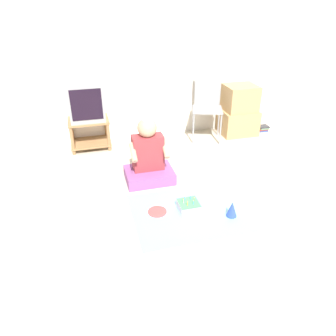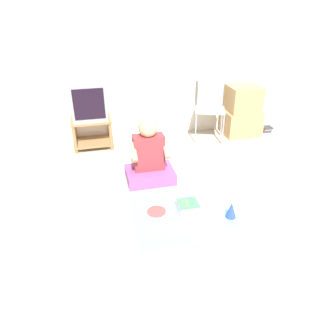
{
  "view_description": "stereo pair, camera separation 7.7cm",
  "coord_description": "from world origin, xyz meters",
  "px_view_note": "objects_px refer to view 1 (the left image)",
  "views": [
    {
      "loc": [
        -1.59,
        -2.77,
        2.09
      ],
      "look_at": [
        -0.77,
        0.26,
        0.35
      ],
      "focal_mm": 35.0,
      "sensor_mm": 36.0,
      "label": 1
    },
    {
      "loc": [
        -1.51,
        -2.79,
        2.09
      ],
      "look_at": [
        -0.77,
        0.26,
        0.35
      ],
      "focal_mm": 35.0,
      "sensor_mm": 36.0,
      "label": 2
    }
  ],
  "objects_px": {
    "tv": "(86,102)",
    "book_pile": "(263,128)",
    "person_seated": "(148,158)",
    "party_hat_blue": "(232,209)",
    "cardboard_box_stack": "(239,111)",
    "birthday_cake": "(189,206)",
    "paper_plate": "(157,212)",
    "folding_chair": "(207,102)"
  },
  "relations": [
    {
      "from": "tv",
      "to": "book_pile",
      "type": "relative_size",
      "value": 3.04
    },
    {
      "from": "person_seated",
      "to": "party_hat_blue",
      "type": "relative_size",
      "value": 5.09
    },
    {
      "from": "person_seated",
      "to": "party_hat_blue",
      "type": "xyz_separation_m",
      "value": [
        0.66,
        -0.96,
        -0.2
      ]
    },
    {
      "from": "person_seated",
      "to": "party_hat_blue",
      "type": "bearing_deg",
      "value": -55.26
    },
    {
      "from": "person_seated",
      "to": "cardboard_box_stack",
      "type": "bearing_deg",
      "value": 32.24
    },
    {
      "from": "cardboard_box_stack",
      "to": "book_pile",
      "type": "relative_size",
      "value": 4.52
    },
    {
      "from": "birthday_cake",
      "to": "paper_plate",
      "type": "height_order",
      "value": "birthday_cake"
    },
    {
      "from": "folding_chair",
      "to": "birthday_cake",
      "type": "distance_m",
      "value": 2.06
    },
    {
      "from": "paper_plate",
      "to": "person_seated",
      "type": "bearing_deg",
      "value": 84.84
    },
    {
      "from": "birthday_cake",
      "to": "party_hat_blue",
      "type": "height_order",
      "value": "party_hat_blue"
    },
    {
      "from": "book_pile",
      "to": "person_seated",
      "type": "xyz_separation_m",
      "value": [
        -2.15,
        -1.03,
        0.25
      ]
    },
    {
      "from": "birthday_cake",
      "to": "paper_plate",
      "type": "relative_size",
      "value": 1.07
    },
    {
      "from": "folding_chair",
      "to": "birthday_cake",
      "type": "relative_size",
      "value": 4.54
    },
    {
      "from": "cardboard_box_stack",
      "to": "book_pile",
      "type": "height_order",
      "value": "cardboard_box_stack"
    },
    {
      "from": "paper_plate",
      "to": "party_hat_blue",
      "type": "bearing_deg",
      "value": -19.86
    },
    {
      "from": "birthday_cake",
      "to": "party_hat_blue",
      "type": "relative_size",
      "value": 1.27
    },
    {
      "from": "party_hat_blue",
      "to": "paper_plate",
      "type": "bearing_deg",
      "value": 160.14
    },
    {
      "from": "cardboard_box_stack",
      "to": "party_hat_blue",
      "type": "distance_m",
      "value": 2.28
    },
    {
      "from": "book_pile",
      "to": "paper_plate",
      "type": "distance_m",
      "value": 2.8
    },
    {
      "from": "cardboard_box_stack",
      "to": "tv",
      "type": "bearing_deg",
      "value": 178.59
    },
    {
      "from": "tv",
      "to": "book_pile",
      "type": "distance_m",
      "value": 2.85
    },
    {
      "from": "cardboard_box_stack",
      "to": "party_hat_blue",
      "type": "relative_size",
      "value": 4.58
    },
    {
      "from": "birthday_cake",
      "to": "paper_plate",
      "type": "bearing_deg",
      "value": 171.7
    },
    {
      "from": "cardboard_box_stack",
      "to": "book_pile",
      "type": "xyz_separation_m",
      "value": [
        0.46,
        -0.03,
        -0.32
      ]
    },
    {
      "from": "birthday_cake",
      "to": "party_hat_blue",
      "type": "xyz_separation_m",
      "value": [
        0.39,
        -0.21,
        0.04
      ]
    },
    {
      "from": "cardboard_box_stack",
      "to": "birthday_cake",
      "type": "distance_m",
      "value": 2.32
    },
    {
      "from": "folding_chair",
      "to": "cardboard_box_stack",
      "type": "relative_size",
      "value": 1.26
    },
    {
      "from": "folding_chair",
      "to": "cardboard_box_stack",
      "type": "distance_m",
      "value": 0.58
    },
    {
      "from": "book_pile",
      "to": "birthday_cake",
      "type": "xyz_separation_m",
      "value": [
        -1.88,
        -1.78,
        0.01
      ]
    },
    {
      "from": "person_seated",
      "to": "party_hat_blue",
      "type": "height_order",
      "value": "person_seated"
    },
    {
      "from": "tv",
      "to": "birthday_cake",
      "type": "distance_m",
      "value": 2.17
    },
    {
      "from": "folding_chair",
      "to": "person_seated",
      "type": "height_order",
      "value": "folding_chair"
    },
    {
      "from": "folding_chair",
      "to": "paper_plate",
      "type": "bearing_deg",
      "value": -124.62
    },
    {
      "from": "folding_chair",
      "to": "party_hat_blue",
      "type": "distance_m",
      "value": 2.12
    },
    {
      "from": "tv",
      "to": "party_hat_blue",
      "type": "height_order",
      "value": "tv"
    },
    {
      "from": "book_pile",
      "to": "party_hat_blue",
      "type": "relative_size",
      "value": 1.01
    },
    {
      "from": "tv",
      "to": "paper_plate",
      "type": "xyz_separation_m",
      "value": [
        0.57,
        -1.82,
        -0.69
      ]
    },
    {
      "from": "tv",
      "to": "party_hat_blue",
      "type": "xyz_separation_m",
      "value": [
        1.29,
        -2.08,
        -0.61
      ]
    },
    {
      "from": "paper_plate",
      "to": "birthday_cake",
      "type": "bearing_deg",
      "value": -8.3
    },
    {
      "from": "cardboard_box_stack",
      "to": "party_hat_blue",
      "type": "height_order",
      "value": "cardboard_box_stack"
    },
    {
      "from": "book_pile",
      "to": "cardboard_box_stack",
      "type": "bearing_deg",
      "value": 176.06
    },
    {
      "from": "birthday_cake",
      "to": "party_hat_blue",
      "type": "distance_m",
      "value": 0.45
    }
  ]
}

